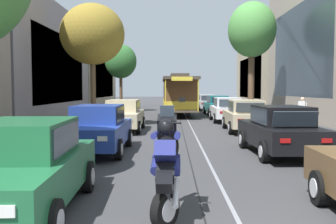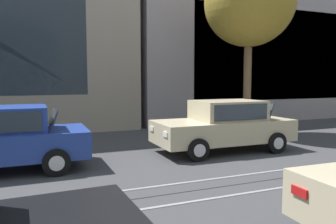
% 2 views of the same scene
% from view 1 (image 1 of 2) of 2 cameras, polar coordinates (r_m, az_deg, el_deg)
% --- Properties ---
extents(ground_plane, '(160.00, 160.00, 0.00)m').
position_cam_1_polar(ground_plane, '(23.26, 1.94, -1.71)').
color(ground_plane, '#38383A').
extents(trolley_track_rails, '(1.14, 57.14, 0.01)m').
position_cam_1_polar(trolley_track_rails, '(26.16, 1.79, -1.12)').
color(trolley_track_rails, gray).
rests_on(trolley_track_rails, ground).
extents(building_facade_left, '(5.12, 48.84, 10.73)m').
position_cam_1_polar(building_facade_left, '(26.47, -21.99, 8.50)').
color(building_facade_left, gray).
rests_on(building_facade_left, ground).
extents(parked_car_green_near_left, '(2.14, 4.42, 1.58)m').
position_cam_1_polar(parked_car_green_near_left, '(6.90, -21.37, -7.77)').
color(parked_car_green_near_left, '#1E6038').
rests_on(parked_car_green_near_left, ground).
extents(parked_car_blue_second_left, '(2.00, 4.36, 1.58)m').
position_cam_1_polar(parked_car_blue_second_left, '(12.77, -10.61, -2.48)').
color(parked_car_blue_second_left, '#233D93').
rests_on(parked_car_blue_second_left, ground).
extents(parked_car_beige_mid_left, '(2.00, 4.36, 1.58)m').
position_cam_1_polar(parked_car_beige_mid_left, '(19.00, -6.83, -0.49)').
color(parked_car_beige_mid_left, '#C1B28E').
rests_on(parked_car_beige_mid_left, ground).
extents(parked_car_black_second_right, '(2.11, 4.41, 1.58)m').
position_cam_1_polar(parked_car_black_second_right, '(12.59, 16.70, -2.65)').
color(parked_car_black_second_right, black).
rests_on(parked_car_black_second_right, ground).
extents(parked_car_beige_mid_right, '(2.09, 4.40, 1.58)m').
position_cam_1_polar(parked_car_beige_mid_right, '(19.03, 11.70, -0.53)').
color(parked_car_beige_mid_right, '#C1B28E').
rests_on(parked_car_beige_mid_right, ground).
extents(parked_car_white_fourth_right, '(2.03, 4.37, 1.58)m').
position_cam_1_polar(parked_car_white_fourth_right, '(24.51, 8.94, 0.39)').
color(parked_car_white_fourth_right, silver).
rests_on(parked_car_white_fourth_right, ground).
extents(parked_car_teal_fifth_right, '(2.14, 4.42, 1.58)m').
position_cam_1_polar(parked_car_teal_fifth_right, '(30.97, 7.54, 1.04)').
color(parked_car_teal_fifth_right, '#196B70').
rests_on(parked_car_teal_fifth_right, ground).
extents(parked_car_silver_sixth_right, '(2.01, 4.37, 1.58)m').
position_cam_1_polar(parked_car_silver_sixth_right, '(37.60, 5.93, 1.49)').
color(parked_car_silver_sixth_right, '#B7B7BC').
rests_on(parked_car_silver_sixth_right, ground).
extents(street_tree_kerb_left_second, '(3.58, 3.36, 6.87)m').
position_cam_1_polar(street_tree_kerb_left_second, '(21.73, -11.43, 11.47)').
color(street_tree_kerb_left_second, brown).
rests_on(street_tree_kerb_left_second, ground).
extents(street_tree_kerb_left_mid, '(2.97, 2.45, 6.31)m').
position_cam_1_polar(street_tree_kerb_left_mid, '(35.69, -7.20, 7.61)').
color(street_tree_kerb_left_mid, brown).
rests_on(street_tree_kerb_left_mid, ground).
extents(street_tree_kerb_right_second, '(3.49, 3.84, 8.51)m').
position_cam_1_polar(street_tree_kerb_right_second, '(28.83, 12.64, 12.00)').
color(street_tree_kerb_right_second, brown).
rests_on(street_tree_kerb_right_second, ground).
extents(cable_car_trolley, '(2.82, 9.17, 3.28)m').
position_cam_1_polar(cable_car_trolley, '(30.27, 1.64, 2.65)').
color(cable_car_trolley, brown).
rests_on(cable_car_trolley, ground).
extents(motorcycle_with_rider, '(0.49, 1.84, 1.84)m').
position_cam_1_polar(motorcycle_with_rider, '(6.08, -0.26, -7.44)').
color(motorcycle_with_rider, black).
rests_on(motorcycle_with_rider, ground).
extents(pedestrian_on_left_pavement, '(0.55, 0.38, 1.62)m').
position_cam_1_polar(pedestrian_on_left_pavement, '(24.19, 19.77, 0.46)').
color(pedestrian_on_left_pavement, slate).
rests_on(pedestrian_on_left_pavement, ground).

